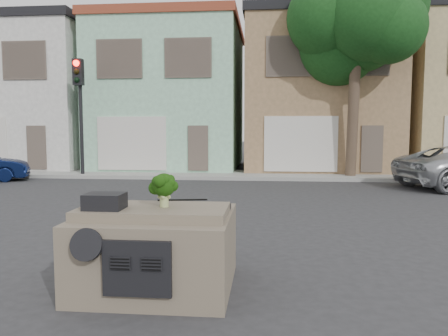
# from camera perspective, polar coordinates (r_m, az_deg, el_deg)

# --- Properties ---
(ground_plane) EXTENTS (120.00, 120.00, 0.00)m
(ground_plane) POSITION_cam_1_polar(r_m,az_deg,el_deg) (9.02, -3.96, -8.51)
(ground_plane) COLOR #303033
(ground_plane) RESTS_ON ground
(sidewalk) EXTENTS (40.00, 3.00, 0.15)m
(sidewalk) POSITION_cam_1_polar(r_m,az_deg,el_deg) (19.31, 1.15, -0.89)
(sidewalk) COLOR gray
(sidewalk) RESTS_ON ground
(townhouse_white) EXTENTS (7.20, 8.20, 7.55)m
(townhouse_white) POSITION_cam_1_polar(r_m,az_deg,el_deg) (26.33, -23.01, 8.40)
(townhouse_white) COLOR silver
(townhouse_white) RESTS_ON ground
(townhouse_mint) EXTENTS (7.20, 8.20, 7.55)m
(townhouse_mint) POSITION_cam_1_polar(r_m,az_deg,el_deg) (23.72, -6.66, 9.17)
(townhouse_mint) COLOR #98D0AC
(townhouse_mint) RESTS_ON ground
(townhouse_tan) EXTENTS (7.20, 8.20, 7.55)m
(townhouse_tan) POSITION_cam_1_polar(r_m,az_deg,el_deg) (23.34, 11.89, 9.16)
(townhouse_tan) COLOR #95734F
(townhouse_tan) RESTS_ON ground
(traffic_signal) EXTENTS (0.40, 0.40, 5.10)m
(traffic_signal) POSITION_cam_1_polar(r_m,az_deg,el_deg) (19.81, -18.28, 6.17)
(traffic_signal) COLOR black
(traffic_signal) RESTS_ON ground
(tree_near) EXTENTS (4.40, 4.00, 8.50)m
(tree_near) POSITION_cam_1_polar(r_m,az_deg,el_deg) (18.90, 16.61, 11.44)
(tree_near) COLOR #154116
(tree_near) RESTS_ON ground
(car_dashboard) EXTENTS (2.00, 1.80, 1.12)m
(car_dashboard) POSITION_cam_1_polar(r_m,az_deg,el_deg) (6.04, -8.72, -10.03)
(car_dashboard) COLOR #6E6150
(car_dashboard) RESTS_ON ground
(instrument_hump) EXTENTS (0.48, 0.38, 0.20)m
(instrument_hump) POSITION_cam_1_polar(r_m,az_deg,el_deg) (5.74, -15.31, -4.21)
(instrument_hump) COLOR black
(instrument_hump) RESTS_ON car_dashboard
(wiper_arm) EXTENTS (0.69, 0.15, 0.02)m
(wiper_arm) POSITION_cam_1_polar(r_m,az_deg,el_deg) (6.22, -5.43, -4.16)
(wiper_arm) COLOR black
(wiper_arm) RESTS_ON car_dashboard
(broccoli) EXTENTS (0.52, 0.52, 0.45)m
(broccoli) POSITION_cam_1_polar(r_m,az_deg,el_deg) (5.73, -7.83, -2.83)
(broccoli) COLOR black
(broccoli) RESTS_ON car_dashboard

